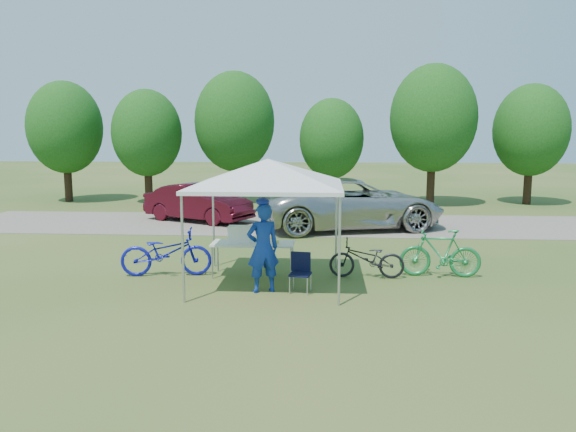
# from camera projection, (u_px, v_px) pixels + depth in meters

# --- Properties ---
(ground) EXTENTS (100.00, 100.00, 0.00)m
(ground) POSITION_uv_depth(u_px,v_px,m) (269.00, 283.00, 12.31)
(ground) COLOR #2D5119
(ground) RESTS_ON ground
(gravel_strip) EXTENTS (24.00, 5.00, 0.02)m
(gravel_strip) POSITION_uv_depth(u_px,v_px,m) (291.00, 224.00, 20.20)
(gravel_strip) COLOR gray
(gravel_strip) RESTS_ON ground
(canopy) EXTENTS (4.53, 4.53, 3.00)m
(canopy) POSITION_uv_depth(u_px,v_px,m) (268.00, 162.00, 11.92)
(canopy) COLOR #A5A5AA
(canopy) RESTS_ON ground
(treeline) EXTENTS (24.89, 4.28, 6.30)m
(treeline) POSITION_uv_depth(u_px,v_px,m) (292.00, 127.00, 25.67)
(treeline) COLOR #382314
(treeline) RESTS_ON ground
(folding_table) EXTENTS (1.89, 0.79, 0.78)m
(folding_table) POSITION_uv_depth(u_px,v_px,m) (253.00, 244.00, 12.88)
(folding_table) COLOR white
(folding_table) RESTS_ON ground
(folding_chair) EXTENTS (0.48, 0.50, 0.81)m
(folding_chair) POSITION_uv_depth(u_px,v_px,m) (301.00, 269.00, 11.64)
(folding_chair) COLOR black
(folding_chair) RESTS_ON ground
(cooler) EXTENTS (0.52, 0.36, 0.38)m
(cooler) POSITION_uv_depth(u_px,v_px,m) (240.00, 234.00, 12.87)
(cooler) COLOR white
(cooler) RESTS_ON folding_table
(ice_cream_cup) EXTENTS (0.08, 0.08, 0.06)m
(ice_cream_cup) POSITION_uv_depth(u_px,v_px,m) (277.00, 242.00, 12.79)
(ice_cream_cup) COLOR yellow
(ice_cream_cup) RESTS_ON folding_table
(cyclist) EXTENTS (0.79, 0.66, 1.86)m
(cyclist) POSITION_uv_depth(u_px,v_px,m) (263.00, 248.00, 11.53)
(cyclist) COLOR #123197
(cyclist) RESTS_ON ground
(bike_blue) EXTENTS (2.15, 1.00, 1.09)m
(bike_blue) POSITION_uv_depth(u_px,v_px,m) (166.00, 253.00, 12.90)
(bike_blue) COLOR #1316A7
(bike_blue) RESTS_ON ground
(bike_green) EXTENTS (1.86, 0.64, 1.10)m
(bike_green) POSITION_uv_depth(u_px,v_px,m) (440.00, 253.00, 12.80)
(bike_green) COLOR #1D8342
(bike_green) RESTS_ON ground
(bike_dark) EXTENTS (1.72, 0.67, 0.89)m
(bike_dark) POSITION_uv_depth(u_px,v_px,m) (367.00, 259.00, 12.72)
(bike_dark) COLOR black
(bike_dark) RESTS_ON ground
(minivan) EXTENTS (6.75, 4.37, 1.73)m
(minivan) POSITION_uv_depth(u_px,v_px,m) (352.00, 203.00, 19.11)
(minivan) COLOR #B6B5B1
(minivan) RESTS_ON gravel_strip
(sedan) EXTENTS (4.39, 3.15, 1.38)m
(sedan) POSITION_uv_depth(u_px,v_px,m) (198.00, 203.00, 20.74)
(sedan) COLOR #420B16
(sedan) RESTS_ON gravel_strip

